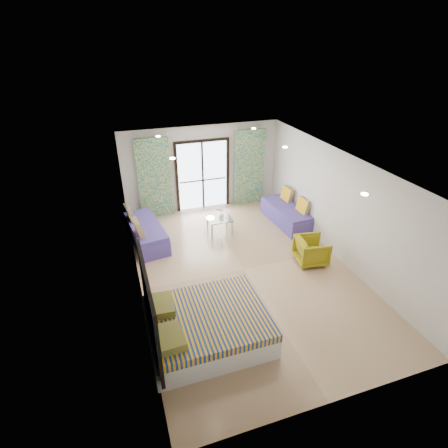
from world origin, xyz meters
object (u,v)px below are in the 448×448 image
object	(u,v)px
bed	(206,326)
daybed_left	(145,232)
daybed_right	(287,214)
armchair	(312,249)
coffee_table	(220,219)

from	to	relation	value
bed	daybed_left	distance (m)	3.97
daybed_right	armchair	bearing A→B (deg)	-104.39
bed	coffee_table	distance (m)	4.12
daybed_left	coffee_table	world-z (taller)	daybed_left
bed	daybed_right	xyz separation A→B (m)	(3.60, 3.72, -0.02)
daybed_right	coffee_table	size ratio (longest dim) A/B	2.49
daybed_left	armchair	bearing A→B (deg)	-38.90
armchair	daybed_right	bearing A→B (deg)	-2.36
coffee_table	armchair	distance (m)	2.80
daybed_left	daybed_right	distance (m)	4.24
bed	armchair	bearing A→B (deg)	26.80
coffee_table	bed	bearing A→B (deg)	-111.21
coffee_table	daybed_right	bearing A→B (deg)	-3.12
daybed_left	daybed_right	bearing A→B (deg)	-10.59
daybed_left	armchair	size ratio (longest dim) A/B	2.78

